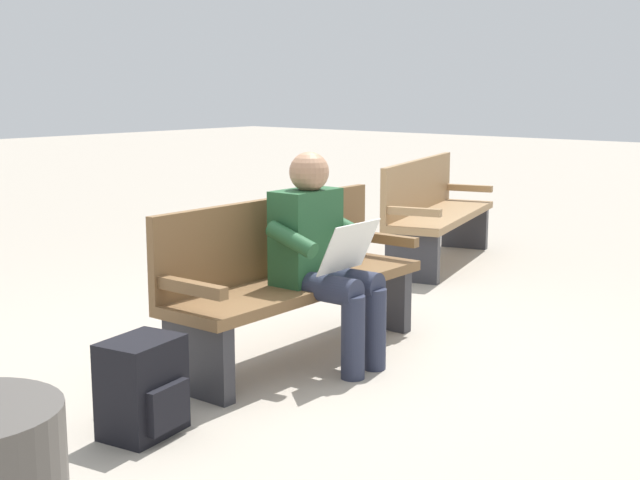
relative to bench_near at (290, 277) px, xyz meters
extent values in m
plane|color=#A89E8E|center=(0.00, 0.07, -0.46)|extent=(40.00, 40.00, 0.00)
cube|color=brown|center=(0.00, 0.07, -0.04)|extent=(1.82, 0.54, 0.06)
cube|color=brown|center=(0.00, -0.14, 0.22)|extent=(1.80, 0.11, 0.45)
cube|color=brown|center=(-0.85, 0.04, 0.11)|extent=(0.08, 0.48, 0.06)
cube|color=brown|center=(0.85, 0.10, 0.11)|extent=(0.08, 0.48, 0.06)
cube|color=#2D2D33|center=(-0.80, 0.04, -0.26)|extent=(0.09, 0.43, 0.39)
cube|color=#2D2D33|center=(0.80, 0.10, -0.26)|extent=(0.09, 0.43, 0.39)
cube|color=#23512D|center=(0.00, 0.12, 0.25)|extent=(0.41, 0.23, 0.52)
sphere|color=#A87A5B|center=(0.00, 0.14, 0.61)|extent=(0.22, 0.22, 0.22)
cylinder|color=#282D42|center=(-0.10, 0.33, 0.01)|extent=(0.16, 0.42, 0.15)
cylinder|color=#282D42|center=(0.10, 0.33, 0.01)|extent=(0.16, 0.42, 0.15)
cylinder|color=#282D42|center=(-0.11, 0.52, -0.23)|extent=(0.13, 0.13, 0.45)
cylinder|color=#282D42|center=(0.09, 0.52, -0.23)|extent=(0.13, 0.13, 0.45)
cylinder|color=#23512D|center=(-0.24, 0.21, 0.28)|extent=(0.10, 0.32, 0.18)
cylinder|color=#23512D|center=(0.24, 0.23, 0.28)|extent=(0.10, 0.32, 0.18)
cube|color=silver|center=(-0.01, 0.42, 0.23)|extent=(0.40, 0.15, 0.27)
cube|color=black|center=(1.28, 0.26, -0.24)|extent=(0.39, 0.32, 0.44)
cube|color=black|center=(1.25, 0.41, -0.31)|extent=(0.25, 0.08, 0.20)
cube|color=#9E7A51|center=(-2.79, -0.75, -0.04)|extent=(1.86, 0.96, 0.06)
cube|color=#9E7A51|center=(-2.73, -0.95, 0.22)|extent=(1.74, 0.54, 0.45)
cube|color=#9E7A51|center=(-3.61, -0.98, 0.11)|extent=(0.19, 0.48, 0.06)
cube|color=#9E7A51|center=(-1.97, -0.51, 0.11)|extent=(0.19, 0.48, 0.06)
cube|color=#2D2D33|center=(-3.56, -0.97, -0.26)|extent=(0.20, 0.44, 0.39)
cube|color=#2D2D33|center=(-2.02, -0.53, -0.26)|extent=(0.20, 0.44, 0.39)
camera|label=1|loc=(3.57, 3.22, 1.08)|focal=48.61mm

